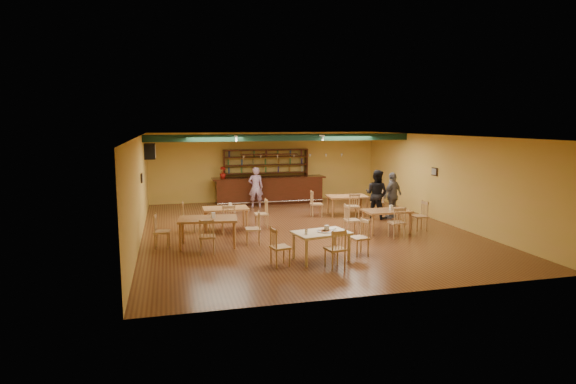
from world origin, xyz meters
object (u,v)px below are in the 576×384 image
object	(u,v)px
dining_table_b	(347,205)
bar_counter	(269,190)
dining_table_a	(226,219)
dining_table_c	(208,232)
dining_table_d	(386,221)
near_table	(321,246)
patron_bar	(256,187)
patron_right_a	(377,194)

from	to	relation	value
dining_table_b	bar_counter	bearing A→B (deg)	129.48
dining_table_a	dining_table_b	size ratio (longest dim) A/B	0.98
dining_table_a	dining_table_c	xyz separation A→B (m)	(-0.72, -1.96, 0.04)
dining_table_d	near_table	distance (m)	3.76
dining_table_c	dining_table_d	distance (m)	5.57
dining_table_b	dining_table_c	world-z (taller)	dining_table_c
near_table	dining_table_c	bearing A→B (deg)	131.73
bar_counter	dining_table_c	bearing A→B (deg)	-115.56
bar_counter	dining_table_c	world-z (taller)	bar_counter
bar_counter	dining_table_b	xyz separation A→B (m)	(2.28, -3.25, -0.20)
dining_table_d	patron_bar	bearing A→B (deg)	120.00
dining_table_c	dining_table_d	size ratio (longest dim) A/B	1.12
dining_table_b	dining_table_c	xyz separation A→B (m)	(-5.39, -3.25, 0.04)
dining_table_a	near_table	distance (m)	4.43
near_table	patron_bar	distance (m)	7.73
patron_bar	dining_table_d	bearing A→B (deg)	126.41
dining_table_a	dining_table_b	bearing A→B (deg)	15.52
bar_counter	dining_table_d	size ratio (longest dim) A/B	3.36
near_table	patron_right_a	xyz separation A→B (m)	(3.56, 4.49, 0.51)
dining_table_d	bar_counter	bearing A→B (deg)	110.95
dining_table_a	patron_right_a	bearing A→B (deg)	5.19
bar_counter	patron_right_a	distance (m)	5.10
patron_right_a	dining_table_b	bearing A→B (deg)	5.85
dining_table_c	dining_table_a	bearing A→B (deg)	76.22
bar_counter	near_table	world-z (taller)	bar_counter
dining_table_c	patron_bar	size ratio (longest dim) A/B	0.97
bar_counter	dining_table_c	size ratio (longest dim) A/B	2.99
near_table	patron_right_a	bearing A→B (deg)	41.07
dining_table_c	near_table	xyz separation A→B (m)	(2.63, -2.04, -0.04)
dining_table_a	near_table	bearing A→B (deg)	-64.39
dining_table_a	dining_table_c	size ratio (longest dim) A/B	0.89
dining_table_a	bar_counter	bearing A→B (deg)	62.34
patron_bar	patron_right_a	size ratio (longest dim) A/B	0.94
dining_table_a	near_table	size ratio (longest dim) A/B	1.06
dining_table_c	patron_bar	world-z (taller)	patron_bar
patron_right_a	dining_table_d	bearing A→B (deg)	124.24
dining_table_a	patron_right_a	xyz separation A→B (m)	(5.47, 0.49, 0.52)
bar_counter	dining_table_a	bearing A→B (deg)	-117.74
near_table	patron_bar	bearing A→B (deg)	81.31
dining_table_b	near_table	size ratio (longest dim) A/B	1.08
dining_table_a	patron_bar	bearing A→B (deg)	65.98
dining_table_d	dining_table_a	bearing A→B (deg)	160.61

